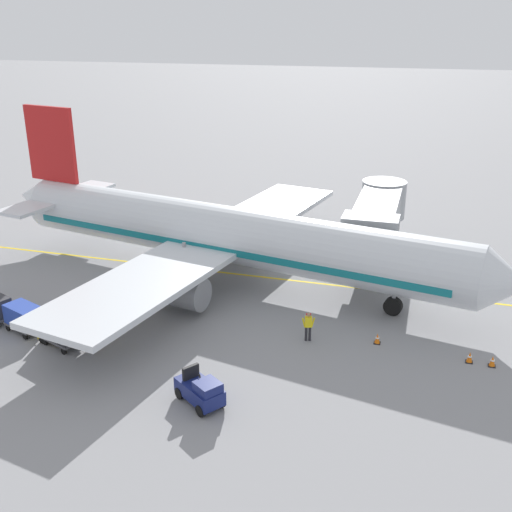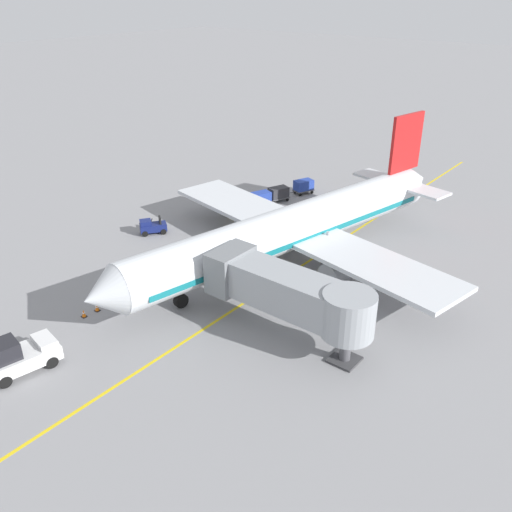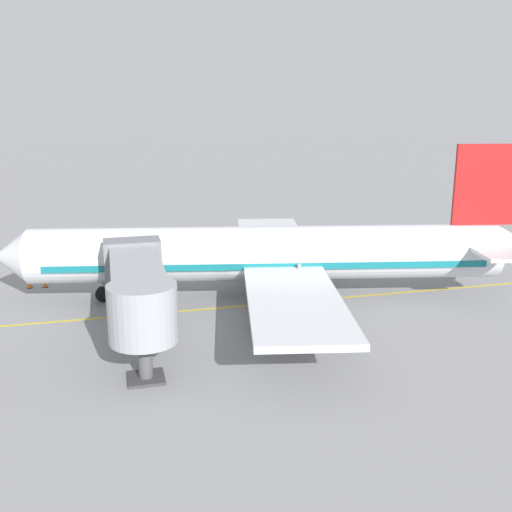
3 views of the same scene
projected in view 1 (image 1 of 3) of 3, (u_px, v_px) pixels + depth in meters
name	position (u px, v px, depth m)	size (l,w,h in m)	color
ground_plane	(257.00, 276.00, 41.96)	(400.00, 400.00, 0.00)	gray
gate_lead_in_line	(257.00, 276.00, 41.96)	(0.24, 80.00, 0.01)	gold
parked_airliner	(225.00, 235.00, 40.34)	(30.44, 37.15, 10.63)	silver
jet_bridge	(377.00, 217.00, 43.23)	(12.21, 3.50, 4.98)	#93999E
baggage_tug_lead	(201.00, 390.00, 27.81)	(2.42, 2.74, 1.62)	navy
baggage_tug_trailing	(65.00, 328.00, 33.38)	(1.61, 2.65, 1.62)	gold
baggage_cart_front	(61.00, 330.00, 32.74)	(2.00, 2.95, 1.58)	#4C4C51
baggage_cart_second_in_train	(24.00, 316.00, 34.23)	(2.00, 2.95, 1.58)	#4C4C51
ground_crew_wing_walker	(308.00, 325.00, 33.24)	(0.35, 0.71, 1.69)	#232328
safety_cone_nose_left	(470.00, 357.00, 31.35)	(0.36, 0.36, 0.59)	black
safety_cone_nose_right	(492.00, 361.00, 30.99)	(0.36, 0.36, 0.59)	black
safety_cone_wing_tip	(377.00, 339.00, 33.19)	(0.36, 0.36, 0.59)	black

